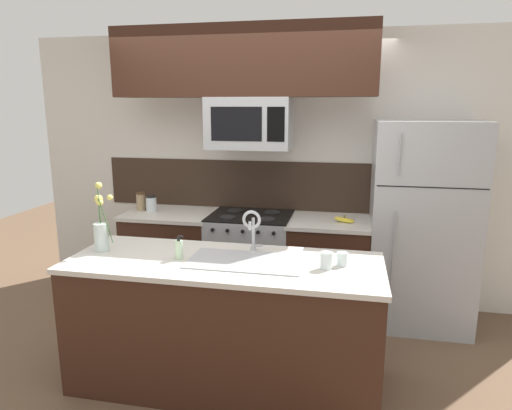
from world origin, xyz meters
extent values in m
plane|color=brown|center=(0.00, 0.00, 0.00)|extent=(10.00, 10.00, 0.00)
cube|color=silver|center=(0.30, 1.28, 1.30)|extent=(5.20, 0.10, 2.60)
cube|color=#332319|center=(0.00, 1.22, 1.15)|extent=(3.13, 0.01, 0.48)
cube|color=#381E14|center=(-0.79, 0.90, 0.44)|extent=(0.83, 0.62, 0.88)
cube|color=beige|center=(-0.79, 0.90, 0.89)|extent=(0.86, 0.65, 0.03)
cube|color=#381E14|center=(0.74, 0.90, 0.44)|extent=(0.71, 0.62, 0.88)
cube|color=beige|center=(0.74, 0.90, 0.89)|extent=(0.74, 0.65, 0.03)
cube|color=#A8AAAF|center=(0.00, 0.90, 0.46)|extent=(0.76, 0.62, 0.91)
cube|color=black|center=(0.00, 0.90, 0.92)|extent=(0.76, 0.62, 0.01)
cylinder|color=black|center=(-0.18, 0.76, 0.93)|extent=(0.15, 0.15, 0.01)
cylinder|color=black|center=(0.18, 0.76, 0.93)|extent=(0.15, 0.15, 0.01)
cylinder|color=black|center=(-0.18, 1.04, 0.93)|extent=(0.15, 0.15, 0.01)
cylinder|color=black|center=(0.18, 1.04, 0.93)|extent=(0.15, 0.15, 0.01)
cylinder|color=black|center=(-0.27, 0.58, 0.85)|extent=(0.03, 0.02, 0.03)
cylinder|color=black|center=(-0.14, 0.58, 0.85)|extent=(0.03, 0.02, 0.03)
cylinder|color=black|center=(0.00, 0.58, 0.85)|extent=(0.03, 0.02, 0.03)
cylinder|color=black|center=(0.14, 0.58, 0.85)|extent=(0.03, 0.02, 0.03)
cylinder|color=black|center=(0.27, 0.58, 0.85)|extent=(0.03, 0.02, 0.03)
cube|color=#A8AAAF|center=(0.00, 0.88, 1.77)|extent=(0.74, 0.40, 0.45)
cube|color=black|center=(-0.07, 0.68, 1.77)|extent=(0.45, 0.00, 0.29)
cube|color=black|center=(0.27, 0.68, 1.77)|extent=(0.15, 0.00, 0.29)
cube|color=#381E14|center=(-0.06, 0.85, 2.29)|extent=(2.30, 0.34, 0.60)
cube|color=#A8AAAF|center=(1.53, 0.92, 0.90)|extent=(0.87, 0.72, 1.80)
cube|color=black|center=(1.53, 0.56, 1.30)|extent=(0.83, 0.00, 0.01)
cylinder|color=#99999E|center=(1.27, 0.54, 1.55)|extent=(0.01, 0.01, 0.32)
cylinder|color=#99999E|center=(1.27, 0.54, 0.76)|extent=(0.01, 0.01, 0.68)
cylinder|color=#997F5B|center=(-1.11, 0.92, 0.99)|extent=(0.09, 0.09, 0.16)
cylinder|color=#4C331E|center=(-1.11, 0.92, 1.08)|extent=(0.09, 0.09, 0.02)
cylinder|color=silver|center=(-0.99, 0.89, 0.98)|extent=(0.10, 0.10, 0.14)
cylinder|color=black|center=(-0.99, 0.89, 1.06)|extent=(0.10, 0.10, 0.02)
ellipsoid|color=yellow|center=(0.86, 0.83, 0.93)|extent=(0.17, 0.10, 0.05)
ellipsoid|color=yellow|center=(0.86, 0.85, 0.93)|extent=(0.18, 0.06, 0.06)
ellipsoid|color=yellow|center=(0.87, 0.83, 0.93)|extent=(0.18, 0.06, 0.06)
ellipsoid|color=yellow|center=(0.87, 0.85, 0.93)|extent=(0.17, 0.10, 0.06)
cylinder|color=brown|center=(0.86, 0.84, 0.96)|extent=(0.02, 0.02, 0.03)
cube|color=#381E14|center=(0.09, -0.35, 0.44)|extent=(2.08, 0.76, 0.88)
cube|color=beige|center=(0.09, -0.35, 0.89)|extent=(2.11, 0.79, 0.03)
cube|color=#ADAFB5|center=(0.24, -0.35, 0.91)|extent=(0.76, 0.42, 0.01)
cube|color=#ADAFB5|center=(0.07, -0.35, 0.84)|extent=(0.30, 0.32, 0.15)
cube|color=#ADAFB5|center=(0.41, -0.35, 0.84)|extent=(0.30, 0.32, 0.15)
cylinder|color=#B7BABF|center=(0.24, -0.10, 0.92)|extent=(0.04, 0.04, 0.02)
cylinder|color=#B7BABF|center=(0.24, -0.10, 1.04)|extent=(0.02, 0.02, 0.22)
torus|color=#B7BABF|center=(0.24, -0.16, 1.15)|extent=(0.13, 0.02, 0.13)
cylinder|color=#B7BABF|center=(0.24, -0.21, 1.12)|extent=(0.02, 0.02, 0.06)
cube|color=#B7BABF|center=(0.27, -0.10, 0.95)|extent=(0.07, 0.01, 0.01)
cylinder|color=beige|center=(-0.21, -0.39, 0.98)|extent=(0.05, 0.05, 0.13)
cylinder|color=black|center=(-0.21, -0.39, 1.05)|extent=(0.02, 0.02, 0.02)
cube|color=black|center=(-0.19, -0.39, 1.07)|extent=(0.03, 0.01, 0.01)
cylinder|color=silver|center=(0.77, -0.38, 0.97)|extent=(0.08, 0.08, 0.11)
cylinder|color=silver|center=(0.87, -0.30, 0.96)|extent=(0.07, 0.07, 0.09)
cylinder|color=silver|center=(-0.81, -0.33, 1.01)|extent=(0.10, 0.10, 0.20)
cylinder|color=silver|center=(-0.81, -0.33, 0.95)|extent=(0.09, 0.09, 0.06)
cylinder|color=#386B2D|center=(-0.83, -0.30, 1.17)|extent=(0.03, 0.06, 0.40)
sphere|color=#EFE066|center=(-0.84, -0.27, 1.37)|extent=(0.05, 0.05, 0.05)
cylinder|color=#386B2D|center=(-0.81, -0.32, 1.11)|extent=(0.01, 0.02, 0.29)
sphere|color=#EFE066|center=(-0.82, -0.31, 1.26)|extent=(0.05, 0.05, 0.05)
cylinder|color=#386B2D|center=(-0.77, -0.33, 1.14)|extent=(0.09, 0.01, 0.32)
sphere|color=#EFE066|center=(-0.72, -0.33, 1.30)|extent=(0.04, 0.04, 0.04)
cylinder|color=#386B2D|center=(-0.82, -0.32, 1.13)|extent=(0.02, 0.03, 0.31)
sphere|color=#EFE066|center=(-0.83, -0.30, 1.28)|extent=(0.06, 0.06, 0.06)
camera|label=1|loc=(0.89, -3.15, 1.93)|focal=32.00mm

